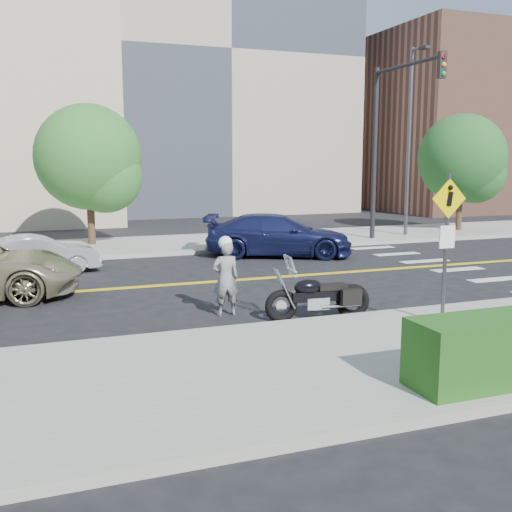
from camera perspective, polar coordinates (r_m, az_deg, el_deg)
The scene contains 14 objects.
ground_plane at distance 16.70m, azimuth -8.14°, elevation -2.74°, with size 120.00×120.00×0.00m, color black.
sidewalk_near at distance 9.72m, azimuth 1.41°, elevation -10.81°, with size 60.00×5.00×0.15m, color #9E9B91.
sidewalk_far at distance 23.97m, azimuth -11.94°, elevation 0.90°, with size 60.00×5.00×0.15m, color #9E9B91.
building_mid at distance 44.02m, azimuth -5.27°, elevation 17.63°, with size 18.00×14.00×20.00m, color #A39984.
building_right at distance 46.54m, azimuth 19.36°, elevation 11.74°, with size 14.00×12.00×12.00m, color #8C5947.
lamp_post at distance 27.27m, azimuth 14.35°, elevation 10.36°, with size 0.16×0.16×8.00m, color #4C4C51.
traffic_light at distance 25.00m, azimuth 12.42°, elevation 11.78°, with size 0.28×4.50×7.00m.
pedestrian_sign at distance 12.38m, azimuth 17.71°, elevation 2.04°, with size 0.78×0.08×3.00m.
motorcyclist at distance 13.13m, azimuth -2.91°, elevation -1.93°, with size 0.62×0.42×1.77m.
motorcycle at distance 13.00m, azimuth 6.01°, elevation -2.90°, with size 2.30×0.70×1.40m, color black, non-canonical shape.
parked_car_silver at distance 19.21m, azimuth -20.03°, elevation 0.13°, with size 1.24×3.57×1.18m, color #B8BAC1.
parked_car_blue at distance 21.46m, azimuth 2.15°, elevation 2.00°, with size 2.12×5.22×1.51m, color #1A1F4F.
tree_far_a at distance 24.28m, azimuth -15.67°, elevation 9.04°, with size 4.08×4.08×5.57m.
tree_far_b at distance 29.94m, azimuth 19.02°, elevation 8.87°, with size 4.03×4.03×5.58m.
Camera 1 is at (-3.39, -16.00, 3.37)m, focal length 42.00 mm.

